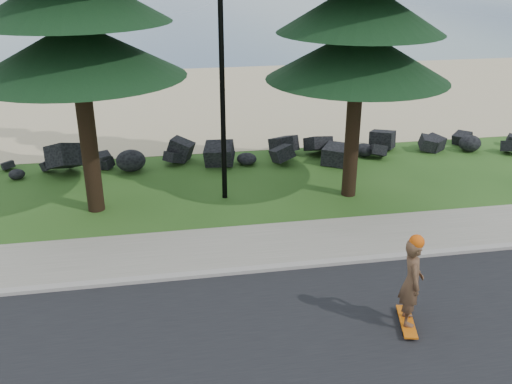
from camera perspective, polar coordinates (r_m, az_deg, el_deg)
The scene contains 8 objects.
ground at distance 13.26m, azimuth -1.41°, elevation -6.04°, with size 160.00×160.00×0.00m, color #254B17.
kerb at distance 12.47m, azimuth -0.78°, elevation -7.83°, with size 160.00×0.20×0.10m, color #A59C94.
sidewalk at distance 13.42m, azimuth -1.54°, elevation -5.48°, with size 160.00×2.00×0.08m, color gray.
beach_sand at distance 26.79m, azimuth -6.15°, elevation 9.13°, with size 160.00×15.00×0.01m, color tan.
ocean at distance 62.80m, azimuth -8.77°, elevation 17.09°, with size 160.00×58.00×0.01m, color #3E5C78.
seawall_boulders at distance 18.31m, azimuth -4.06°, elevation 2.45°, with size 60.00×2.40×1.10m, color black, non-canonical shape.
lamp_post at distance 14.93m, azimuth -3.48°, elevation 14.15°, with size 0.25×0.14×8.14m.
skateboarder at distance 10.74m, azimuth 15.30°, elevation -8.70°, with size 0.54×1.04×1.88m.
Camera 1 is at (-1.68, -11.44, 6.49)m, focal length 40.00 mm.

